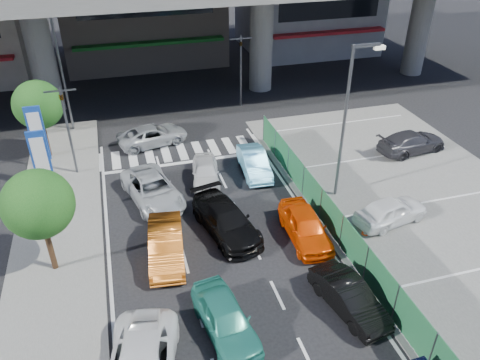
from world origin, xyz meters
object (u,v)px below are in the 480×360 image
object	(u,v)px
parked_sedan_dgrey	(412,142)
sedan_black_mid	(226,220)
street_lamp_right	(349,111)
sedan_white_front_mid	(205,172)
traffic_light_left	(64,110)
tree_far	(38,105)
kei_truck_front_right	(254,163)
traffic_light_right	(241,54)
taxi_orange_left	(166,245)
street_lamp_left	(63,61)
crossing_wagon_silver	(153,135)
signboard_near	(42,163)
taxi_teal_mid	(225,318)
parked_sedan_white	(391,211)
wagon_silver_front_left	(153,190)
tree_near	(38,204)
signboard_far	(38,136)
hatch_black_mid_right	(349,297)
traffic_cone	(366,228)
taxi_orange_right	(305,226)

from	to	relation	value
parked_sedan_dgrey	sedan_black_mid	bearing A→B (deg)	101.34
street_lamp_right	sedan_white_front_mid	bearing A→B (deg)	153.42
street_lamp_right	traffic_light_left	bearing A→B (deg)	155.84
street_lamp_right	tree_far	size ratio (longest dim) A/B	1.67
kei_truck_front_right	street_lamp_right	bearing A→B (deg)	-39.05
sedan_black_mid	traffic_light_right	bearing A→B (deg)	59.02
kei_truck_front_right	parked_sedan_dgrey	bearing A→B (deg)	2.35
traffic_light_right	taxi_orange_left	xyz separation A→B (m)	(-7.80, -15.49, -3.25)
street_lamp_left	crossing_wagon_silver	xyz separation A→B (m)	(4.77, -3.46, -4.16)
signboard_near	sedan_white_front_mid	size ratio (longest dim) A/B	1.32
taxi_teal_mid	parked_sedan_white	world-z (taller)	parked_sedan_white
street_lamp_right	wagon_silver_front_left	world-z (taller)	street_lamp_right
tree_near	taxi_teal_mid	world-z (taller)	tree_near
sedan_black_mid	kei_truck_front_right	distance (m)	5.68
sedan_white_front_mid	signboard_far	bearing A→B (deg)	177.61
traffic_light_left	crossing_wagon_silver	size ratio (longest dim) A/B	1.19
traffic_light_left	kei_truck_front_right	xyz separation A→B (m)	(9.75, -2.60, -3.30)
hatch_black_mid_right	taxi_orange_left	xyz separation A→B (m)	(-6.27, 4.92, 0.08)
traffic_light_left	traffic_light_right	size ratio (longest dim) A/B	1.00
signboard_far	parked_sedan_dgrey	xyz separation A→B (m)	(21.15, -1.90, -2.36)
parked_sedan_white	parked_sedan_dgrey	world-z (taller)	same
parked_sedan_white	traffic_cone	world-z (taller)	parked_sedan_white
tree_near	parked_sedan_white	bearing A→B (deg)	-3.51
traffic_light_right	taxi_orange_right	xyz separation A→B (m)	(-1.46, -15.92, -3.25)
hatch_black_mid_right	sedan_black_mid	bearing A→B (deg)	107.53
tree_far	taxi_orange_left	bearing A→B (deg)	-63.42
taxi_orange_right	sedan_white_front_mid	bearing A→B (deg)	120.60
crossing_wagon_silver	parked_sedan_white	xyz separation A→B (m)	(10.01, -11.49, 0.10)
traffic_light_right	signboard_near	xyz separation A→B (m)	(-12.70, -11.01, -0.87)
signboard_far	tree_far	size ratio (longest dim) A/B	0.98
crossing_wagon_silver	traffic_cone	distance (m)	14.70
wagon_silver_front_left	crossing_wagon_silver	xyz separation A→B (m)	(0.78, 6.42, -0.05)
traffic_cone	wagon_silver_front_left	bearing A→B (deg)	148.69
traffic_light_left	taxi_teal_mid	xyz separation A→B (m)	(5.36, -13.16, -3.27)
street_lamp_right	parked_sedan_white	bearing A→B (deg)	-66.63
traffic_light_right	kei_truck_front_right	world-z (taller)	traffic_light_right
signboard_near	taxi_orange_left	xyz separation A→B (m)	(4.90, -4.48, -2.37)
street_lamp_left	parked_sedan_dgrey	bearing A→B (deg)	-24.14
street_lamp_right	parked_sedan_dgrey	bearing A→B (deg)	25.87
taxi_orange_left	kei_truck_front_right	xyz separation A→B (m)	(5.85, 5.89, -0.05)
street_lamp_right	tree_near	bearing A→B (deg)	-171.97
taxi_teal_mid	traffic_cone	size ratio (longest dim) A/B	5.60
signboard_near	tree_near	size ratio (longest dim) A/B	0.98
signboard_near	hatch_black_mid_right	world-z (taller)	signboard_near
crossing_wagon_silver	tree_far	bearing A→B (deg)	77.97
traffic_light_right	traffic_cone	xyz separation A→B (m)	(1.38, -16.49, -3.53)
taxi_orange_left	crossing_wagon_silver	world-z (taller)	taxi_orange_left
traffic_light_right	tree_near	xyz separation A→B (m)	(-12.50, -15.00, -0.55)
street_lamp_left	traffic_cone	distance (m)	20.81
signboard_near	sedan_white_front_mid	world-z (taller)	signboard_near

